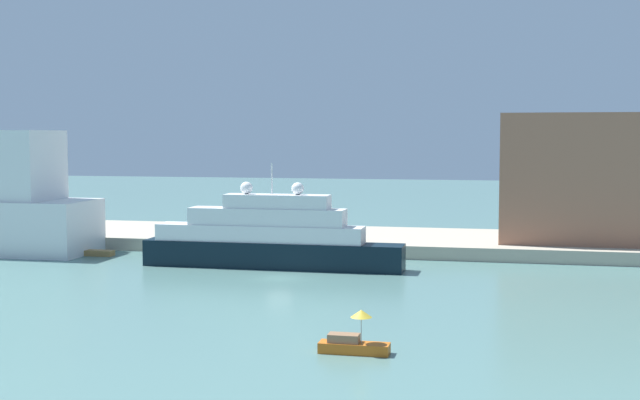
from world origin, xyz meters
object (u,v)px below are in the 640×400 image
large_yacht (269,238)px  small_motorboat (353,341)px  work_barge (91,253)px  person_figure (266,233)px  harbor_building (577,178)px  mooring_bollard (340,240)px  parked_car (251,230)px

large_yacht → small_motorboat: 37.96m
large_yacht → work_barge: size_ratio=5.06×
small_motorboat → work_barge: bearing=135.6°
person_figure → small_motorboat: bearing=-67.2°
harbor_building → mooring_bollard: (-28.04, -8.53, -7.44)m
large_yacht → small_motorboat: size_ratio=6.14×
parked_car → mooring_bollard: 15.16m
small_motorboat → work_barge: size_ratio=0.83×
harbor_building → large_yacht: bearing=-151.0°
small_motorboat → work_barge: (-39.69, 38.92, -0.50)m
parked_car → mooring_bollard: bearing=-27.6°
work_barge → parked_car: (16.55, 12.92, 1.85)m
work_barge → mooring_bollard: (29.97, 5.89, 1.69)m
large_yacht → work_barge: (-23.91, 4.48, -2.92)m
work_barge → harbor_building: size_ratio=0.31×
parked_car → mooring_bollard: size_ratio=5.00×
harbor_building → small_motorboat: bearing=-109.0°
harbor_building → work_barge: bearing=-166.0°
work_barge → harbor_building: harbor_building is taller
large_yacht → person_figure: large_yacht is taller
large_yacht → harbor_building: bearing=29.0°
large_yacht → mooring_bollard: bearing=59.7°
large_yacht → work_barge: bearing=169.4°
small_motorboat → parked_car: (-23.14, 51.84, 1.35)m
harbor_building → person_figure: harbor_building is taller
small_motorboat → parked_car: 56.78m
work_barge → small_motorboat: bearing=-44.4°
work_barge → mooring_bollard: 30.59m
small_motorboat → harbor_building: size_ratio=0.26×
large_yacht → work_barge: 24.51m
large_yacht → person_figure: size_ratio=18.08×
large_yacht → harbor_building: harbor_building is taller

